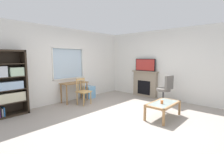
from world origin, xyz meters
name	(u,v)px	position (x,y,z in m)	size (l,w,h in m)	color
ground	(117,116)	(0.00, 0.00, -0.01)	(6.26, 5.92, 0.02)	#9E9389
wall_back_with_window	(67,65)	(0.00, 2.46, 1.33)	(5.26, 0.15, 2.68)	silver
wall_right	(162,65)	(2.69, 0.00, 1.34)	(0.12, 5.12, 2.68)	silver
bookshelf	(8,85)	(-2.03, 2.22, 0.87)	(0.90, 0.38, 1.83)	#2D2319
desk_under_window	(74,86)	(0.06, 2.11, 0.60)	(0.98, 0.46, 0.71)	olive
wooden_chair	(83,91)	(0.06, 1.60, 0.46)	(0.45, 0.43, 0.90)	tan
plastic_drawer_unit	(89,92)	(0.79, 2.16, 0.24)	(0.35, 0.40, 0.47)	#72ADDB
fireplace	(145,84)	(2.54, 0.64, 0.53)	(0.26, 1.15, 1.06)	gray
tv	(145,65)	(2.52, 0.64, 1.31)	(0.06, 0.90, 0.50)	black
office_chair	(166,88)	(2.07, -0.47, 0.55)	(0.58, 0.60, 1.00)	slate
coffee_table	(163,105)	(0.69, -1.03, 0.35)	(1.07, 0.56, 0.41)	#8C9E99
sippy_cup	(162,102)	(0.57, -1.04, 0.46)	(0.07, 0.07, 0.09)	orange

